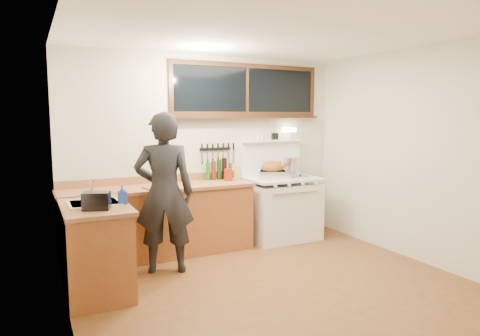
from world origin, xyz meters
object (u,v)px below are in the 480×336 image
vintage_stove (281,207)px  cutting_board (160,184)px  roast_turkey (273,171)px  man (164,193)px

vintage_stove → cutting_board: (-1.83, -0.11, 0.48)m
roast_turkey → vintage_stove: bearing=-22.3°
vintage_stove → man: (-1.90, -0.54, 0.45)m
man → roast_turkey: (1.78, 0.59, 0.09)m
vintage_stove → cutting_board: vintage_stove is taller
roast_turkey → man: bearing=-161.6°
vintage_stove → man: man is taller
cutting_board → roast_turkey: size_ratio=0.81×
vintage_stove → cutting_board: 1.89m
man → cutting_board: bearing=80.6°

